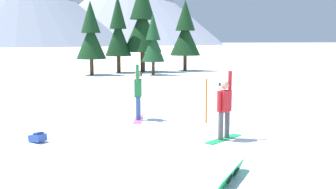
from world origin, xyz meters
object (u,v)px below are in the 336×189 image
snowboarder_midground (138,93)px  snowboarder_foreground (224,108)px  trail_marker_pole (206,101)px  pine_tree_young (142,22)px  pine_tree_slender (118,31)px  backpack_blue (38,137)px  pine_tree_broad (153,42)px  pine_tree_twin (91,35)px  pine_tree_tall (185,32)px  loose_snowboard_far_spare (231,176)px

snowboarder_midground → snowboarder_foreground: bearing=-62.1°
snowboarder_midground → trail_marker_pole: (2.20, -1.20, -0.19)m
snowboarder_midground → pine_tree_young: pine_tree_young is taller
pine_tree_young → pine_tree_slender: pine_tree_young is taller
backpack_blue → pine_tree_broad: (8.29, 19.95, 2.64)m
trail_marker_pole → pine_tree_broad: (2.69, 18.85, 2.00)m
snowboarder_foreground → snowboarder_midground: bearing=117.9°
snowboarder_midground → pine_tree_young: (4.72, 21.03, 3.61)m
trail_marker_pole → pine_tree_twin: pine_tree_twin is taller
pine_tree_broad → pine_tree_tall: 5.42m
pine_tree_tall → trail_marker_pole: bearing=-106.6°
backpack_blue → pine_tree_young: (8.13, 23.34, 4.44)m
snowboarder_foreground → loose_snowboard_far_spare: snowboarder_foreground is taller
trail_marker_pole → pine_tree_broad: bearing=81.9°
trail_marker_pole → pine_tree_tall: (6.69, 22.40, 2.86)m
pine_tree_twin → pine_tree_young: bearing=22.8°
pine_tree_broad → pine_tree_slender: 4.04m
loose_snowboard_far_spare → pine_tree_slender: bearing=86.1°
trail_marker_pole → pine_tree_broad: size_ratio=0.31×
trail_marker_pole → pine_tree_young: size_ratio=0.19×
snowboarder_foreground → loose_snowboard_far_spare: (-1.28, -3.22, -0.81)m
pine_tree_broad → pine_tree_young: bearing=92.8°
snowboarder_foreground → pine_tree_young: pine_tree_young is taller
pine_tree_young → pine_tree_slender: size_ratio=1.23×
snowboarder_midground → backpack_blue: snowboarder_midground is taller
pine_tree_slender → snowboarder_foreground: bearing=-91.4°
snowboarder_midground → pine_tree_tall: bearing=67.3°
loose_snowboard_far_spare → backpack_blue: bearing=132.1°
snowboarder_midground → pine_tree_slender: bearing=83.3°
pine_tree_young → backpack_blue: bearing=-109.2°
snowboarder_foreground → pine_tree_young: (2.87, 24.52, 3.63)m
snowboarder_foreground → backpack_blue: bearing=167.4°
trail_marker_pole → pine_tree_slender: bearing=89.4°
pine_tree_twin → backpack_blue: bearing=-98.8°
loose_snowboard_far_spare → trail_marker_pole: (1.63, 5.50, 0.64)m
loose_snowboard_far_spare → pine_tree_twin: pine_tree_twin is taller
snowboarder_midground → loose_snowboard_far_spare: snowboarder_midground is taller
pine_tree_young → pine_tree_tall: 4.28m
snowboarder_foreground → trail_marker_pole: 2.32m
loose_snowboard_far_spare → pine_tree_young: size_ratio=0.18×
pine_tree_twin → pine_tree_broad: size_ratio=1.20×
backpack_blue → pine_tree_slender: (5.85, 23.02, 3.59)m
pine_tree_slender → trail_marker_pole: bearing=-90.6°
snowboarder_foreground → backpack_blue: (-5.26, 1.18, -0.81)m
backpack_blue → pine_tree_broad: size_ratio=0.11×
snowboarder_midground → trail_marker_pole: snowboarder_midground is taller
trail_marker_pole → pine_tree_young: (2.52, 22.23, 3.80)m
pine_tree_slender → pine_tree_broad: bearing=-51.5°
backpack_blue → pine_tree_broad: bearing=67.4°
pine_tree_twin → pine_tree_slender: size_ratio=0.90×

